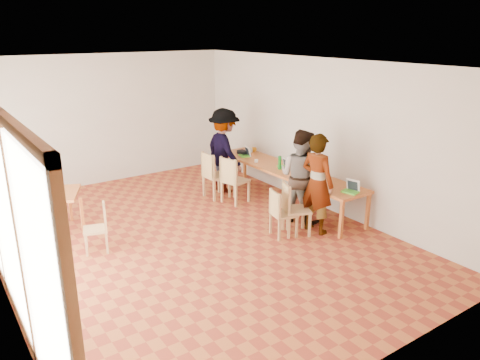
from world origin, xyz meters
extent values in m
plane|color=#A25027|center=(0.00, 0.00, 0.00)|extent=(8.00, 8.00, 0.00)
cube|color=beige|center=(0.00, 4.00, 1.50)|extent=(6.00, 0.10, 3.00)
cube|color=beige|center=(0.00, -4.00, 1.50)|extent=(6.00, 0.10, 3.00)
cube|color=beige|center=(3.00, 0.00, 1.50)|extent=(0.10, 8.00, 3.00)
cube|color=white|center=(0.00, 0.00, 3.02)|extent=(6.00, 8.00, 0.04)
cube|color=#B86129|center=(2.50, 0.44, 0.72)|extent=(0.80, 4.00, 0.05)
cube|color=#B86129|center=(2.16, -1.50, 0.35)|extent=(0.06, 0.06, 0.70)
cube|color=#B86129|center=(2.16, 2.38, 0.35)|extent=(0.06, 0.06, 0.70)
cube|color=#B86129|center=(2.84, -1.50, 0.35)|extent=(0.06, 0.06, 0.70)
cube|color=#B86129|center=(2.84, 2.38, 0.35)|extent=(0.06, 0.06, 0.70)
cube|color=#B86129|center=(-1.89, 1.63, 0.72)|extent=(0.90, 0.90, 0.05)
cube|color=#B86129|center=(-2.28, 1.24, 0.35)|extent=(0.05, 0.05, 0.70)
cube|color=#B86129|center=(-2.28, 2.02, 0.35)|extent=(0.05, 0.05, 0.70)
cube|color=#B86129|center=(-1.50, 1.24, 0.35)|extent=(0.05, 0.05, 0.70)
cube|color=#B86129|center=(-1.50, 2.02, 0.35)|extent=(0.05, 0.05, 0.70)
cube|color=tan|center=(1.66, -0.89, 0.45)|extent=(0.59, 0.59, 0.04)
cube|color=tan|center=(1.48, -0.81, 0.71)|extent=(0.22, 0.42, 0.46)
cube|color=tan|center=(1.42, -0.83, 0.41)|extent=(0.48, 0.48, 0.04)
cube|color=tan|center=(1.24, -0.79, 0.64)|extent=(0.12, 0.40, 0.42)
cube|color=tan|center=(1.66, 1.05, 0.48)|extent=(0.56, 0.56, 0.04)
cube|color=tan|center=(1.46, 1.01, 0.75)|extent=(0.15, 0.47, 0.49)
cube|color=tan|center=(1.51, 1.56, 0.48)|extent=(0.49, 0.49, 0.04)
cube|color=tan|center=(1.30, 1.55, 0.75)|extent=(0.06, 0.47, 0.49)
cube|color=tan|center=(-1.52, 0.46, 0.38)|extent=(0.47, 0.47, 0.04)
cube|color=tan|center=(-1.36, 0.41, 0.60)|extent=(0.14, 0.37, 0.39)
imported|color=gray|center=(2.02, -1.01, 0.91)|extent=(0.53, 0.72, 1.82)
imported|color=gray|center=(2.11, -0.46, 0.89)|extent=(0.90, 1.03, 1.78)
imported|color=gray|center=(1.86, 1.79, 0.94)|extent=(0.76, 1.25, 1.88)
cube|color=#4FBD2F|center=(2.49, -1.36, 0.76)|extent=(0.25, 0.31, 0.03)
cube|color=white|center=(2.58, -1.34, 0.86)|extent=(0.14, 0.26, 0.23)
cube|color=#4FBD2F|center=(2.52, 0.55, 0.76)|extent=(0.19, 0.25, 0.02)
cube|color=white|center=(2.60, 0.54, 0.84)|extent=(0.10, 0.21, 0.19)
cube|color=#4FBD2F|center=(2.37, 1.74, 0.76)|extent=(0.25, 0.30, 0.03)
cube|color=white|center=(2.46, 1.72, 0.86)|extent=(0.13, 0.26, 0.22)
imported|color=orange|center=(2.80, 1.94, 0.80)|extent=(0.13, 0.13, 0.10)
cylinder|color=#136E1B|center=(2.38, 0.48, 0.89)|extent=(0.07, 0.07, 0.28)
cylinder|color=silver|center=(2.72, 1.95, 0.80)|extent=(0.07, 0.07, 0.09)
cylinder|color=white|center=(2.30, 1.18, 0.78)|extent=(0.08, 0.08, 0.06)
cube|color=#F73C74|center=(2.62, 0.24, 0.76)|extent=(0.05, 0.10, 0.01)
cube|color=black|center=(2.44, 1.89, 0.80)|extent=(0.16, 0.26, 0.09)
camera|label=1|loc=(-3.56, -6.68, 3.52)|focal=35.00mm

